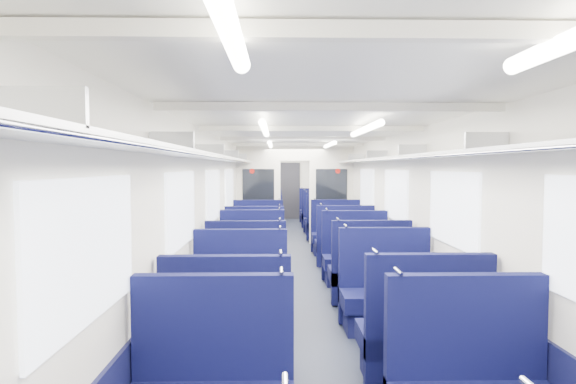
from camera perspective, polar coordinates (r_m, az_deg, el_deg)
floor at (r=7.83m, az=1.80°, el=-10.56°), size 2.80×18.00×0.01m
ceiling at (r=7.63m, az=1.83°, el=6.86°), size 2.80×18.00×0.01m
wall_left at (r=7.69m, az=-8.66°, el=-1.97°), size 0.02×18.00×2.35m
dado_left at (r=7.81m, az=-8.50°, el=-8.01°), size 0.03×17.90×0.70m
wall_right at (r=7.84m, az=12.09°, el=-1.91°), size 0.02×18.00×2.35m
dado_right at (r=7.95m, az=11.92°, el=-7.84°), size 0.03×17.90×0.70m
wall_far at (r=16.62m, az=0.17°, el=0.77°), size 2.80×0.02×2.35m
luggage_rack_left at (r=7.64m, az=-7.32°, el=4.00°), size 0.36×17.40×0.18m
luggage_rack_right at (r=7.77m, az=10.81°, el=3.96°), size 0.36×17.40×0.18m
windows at (r=7.17m, az=2.01°, el=-0.34°), size 2.78×15.60×0.75m
ceiling_fittings at (r=7.36m, az=1.94°, el=6.52°), size 2.70×16.06×0.11m
end_door at (r=16.57m, az=0.18°, el=0.16°), size 0.75×0.06×2.00m
bulkhead at (r=11.16m, az=0.85°, el=-0.07°), size 2.80×0.10×2.35m
seat_8 at (r=4.12m, az=-7.45°, el=-18.10°), size 1.06×0.58×1.18m
seat_9 at (r=4.31m, az=16.22°, el=-17.19°), size 1.06×0.58×1.18m
seat_10 at (r=5.32m, az=-5.93°, el=-13.17°), size 1.06×0.58×1.18m
seat_11 at (r=5.54m, az=11.98°, el=-12.54°), size 1.06×0.58×1.18m
seat_12 at (r=6.38m, az=-5.10°, el=-10.39°), size 1.06×0.58×1.18m
seat_13 at (r=6.51m, az=9.90°, el=-10.16°), size 1.06×0.58×1.18m
seat_14 at (r=7.61m, az=-4.45°, el=-8.18°), size 1.06×0.58×1.18m
seat_15 at (r=7.54m, az=8.30°, el=-8.31°), size 1.06×0.58×1.18m
seat_16 at (r=8.58m, az=-4.08°, el=-6.89°), size 1.06×0.58×1.18m
seat_17 at (r=8.80m, az=6.90°, el=-6.65°), size 1.06×0.58×1.18m
seat_18 at (r=9.84m, az=-3.71°, el=-5.60°), size 1.06×0.58×1.18m
seat_19 at (r=9.98m, az=5.92°, el=-5.49°), size 1.06×0.58×1.18m
seat_20 at (r=11.92m, az=-3.27°, el=-4.07°), size 1.06×0.58×1.18m
seat_21 at (r=11.77m, az=4.82°, el=-4.17°), size 1.06×0.58×1.18m
seat_22 at (r=12.94m, az=-3.11°, el=-3.51°), size 1.06×0.58×1.18m
seat_23 at (r=12.92m, az=4.27°, el=-3.52°), size 1.06×0.58×1.18m
seat_24 at (r=14.21m, az=-2.94°, el=-2.91°), size 1.06×0.58×1.18m
seat_25 at (r=14.19m, az=3.78°, el=-2.93°), size 1.06×0.58×1.18m
seat_26 at (r=15.16m, az=-2.83°, el=-2.54°), size 1.06×0.58×1.18m
seat_27 at (r=15.26m, az=3.42°, el=-2.50°), size 1.06×0.58×1.18m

